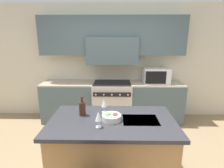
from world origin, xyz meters
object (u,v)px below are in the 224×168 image
microwave (156,76)px  wine_glass_near (98,116)px  range_stove (112,102)px  fruit_bowl (111,117)px  wine_bottle (82,108)px  wine_glass_far (104,103)px

microwave → wine_glass_near: bearing=-118.0°
range_stove → fruit_bowl: (0.02, -1.92, 0.51)m
microwave → fruit_bowl: (-0.98, -1.93, -0.12)m
wine_bottle → wine_glass_near: (0.24, -0.32, 0.03)m
microwave → wine_bottle: microwave is taller
wine_glass_near → wine_glass_far: (0.04, 0.42, 0.00)m
microwave → wine_bottle: 2.25m
wine_glass_far → range_stove: bearing=87.2°
microwave → wine_glass_far: 2.01m
range_stove → wine_glass_near: 2.18m
wine_glass_far → fruit_bowl: 0.28m
microwave → wine_bottle: size_ratio=2.22×
range_stove → wine_glass_far: size_ratio=4.78×
range_stove → microwave: bearing=1.1°
microwave → wine_glass_near: microwave is taller
wine_glass_near → wine_glass_far: same height
range_stove → fruit_bowl: 1.98m
wine_bottle → wine_glass_far: wine_bottle is taller
wine_glass_near → fruit_bowl: bearing=51.0°
wine_bottle → wine_glass_far: bearing=18.8°
wine_glass_near → fruit_bowl: size_ratio=0.82×
wine_glass_near → wine_glass_far: size_ratio=1.00×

